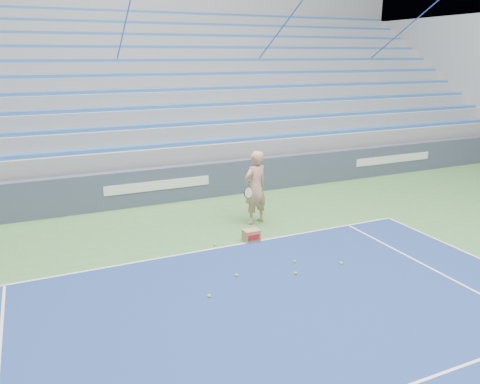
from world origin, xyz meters
name	(u,v)px	position (x,y,z in m)	size (l,w,h in m)	color
sponsor_barrier	(157,186)	(0.00, 15.88, 0.55)	(30.00, 0.32, 1.10)	#3E455E
bleachers	(118,107)	(0.00, 21.60, 2.36)	(31.00, 9.15, 7.30)	gray
tennis_player	(255,188)	(1.94, 13.09, 0.99)	(1.02, 0.95, 1.98)	tan
ball_box	(251,235)	(1.31, 11.99, 0.14)	(0.39, 0.31, 0.29)	#9F784D
tennis_ball_0	(295,262)	(1.63, 10.45, 0.03)	(0.07, 0.07, 0.07)	#ACE12E
tennis_ball_1	(341,263)	(2.50, 9.97, 0.03)	(0.07, 0.07, 0.07)	#ACE12E
tennis_ball_2	(209,296)	(-0.61, 9.80, 0.03)	(0.07, 0.07, 0.07)	#ACE12E
tennis_ball_3	(236,275)	(0.20, 10.38, 0.03)	(0.07, 0.07, 0.07)	#ACE12E
tennis_ball_4	(215,245)	(0.39, 12.06, 0.03)	(0.07, 0.07, 0.07)	#ACE12E
tennis_ball_5	(296,273)	(1.35, 9.96, 0.03)	(0.07, 0.07, 0.07)	#ACE12E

